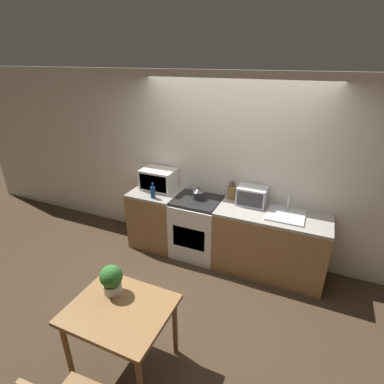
% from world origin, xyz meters
% --- Properties ---
extents(ground_plane, '(16.00, 16.00, 0.00)m').
position_xyz_m(ground_plane, '(0.00, 0.00, 0.00)').
color(ground_plane, '#3D2D1E').
extents(wall_back, '(10.00, 0.06, 2.60)m').
position_xyz_m(wall_back, '(0.00, 1.19, 1.30)').
color(wall_back, silver).
rests_on(wall_back, ground_plane).
extents(counter_left_run, '(0.71, 0.62, 0.90)m').
position_xyz_m(counter_left_run, '(-1.06, 0.85, 0.45)').
color(counter_left_run, olive).
rests_on(counter_left_run, ground_plane).
extents(counter_right_run, '(1.45, 0.62, 0.90)m').
position_xyz_m(counter_right_run, '(0.69, 0.85, 0.45)').
color(counter_right_run, olive).
rests_on(counter_right_run, ground_plane).
extents(stove_range, '(0.67, 0.62, 0.90)m').
position_xyz_m(stove_range, '(-0.37, 0.85, 0.45)').
color(stove_range, silver).
rests_on(stove_range, ground_plane).
extents(kettle, '(0.17, 0.17, 0.18)m').
position_xyz_m(kettle, '(-0.37, 0.89, 0.98)').
color(kettle, '#2D2D2D').
rests_on(kettle, stove_range).
extents(microwave, '(0.51, 0.35, 0.31)m').
position_xyz_m(microwave, '(-1.06, 0.96, 1.06)').
color(microwave, silver).
rests_on(microwave, counter_left_run).
extents(bottle, '(0.07, 0.07, 0.23)m').
position_xyz_m(bottle, '(-0.97, 0.65, 0.99)').
color(bottle, navy).
rests_on(bottle, counter_left_run).
extents(knife_block, '(0.11, 0.06, 0.26)m').
position_xyz_m(knife_block, '(0.07, 1.07, 1.00)').
color(knife_block, brown).
rests_on(knife_block, counter_right_run).
extents(toaster_oven, '(0.39, 0.26, 0.25)m').
position_xyz_m(toaster_oven, '(0.36, 1.01, 1.03)').
color(toaster_oven, silver).
rests_on(toaster_oven, counter_right_run).
extents(sink_basin, '(0.47, 0.42, 0.24)m').
position_xyz_m(sink_basin, '(0.84, 0.86, 0.92)').
color(sink_basin, silver).
rests_on(sink_basin, counter_right_run).
extents(dining_table, '(0.89, 0.74, 0.73)m').
position_xyz_m(dining_table, '(-0.28, -1.12, 0.63)').
color(dining_table, brown).
rests_on(dining_table, ground_plane).
extents(potted_plant, '(0.21, 0.21, 0.29)m').
position_xyz_m(potted_plant, '(-0.46, -0.98, 0.88)').
color(potted_plant, beige).
rests_on(potted_plant, dining_table).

